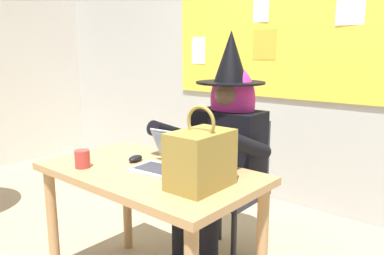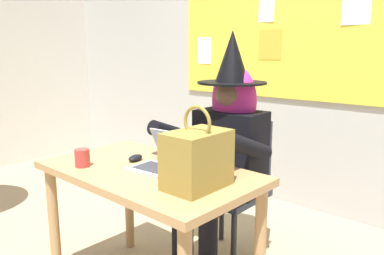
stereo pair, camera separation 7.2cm
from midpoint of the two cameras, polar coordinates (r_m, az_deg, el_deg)
name	(u,v)px [view 1 (the left image)]	position (r m, az deg, el deg)	size (l,w,h in m)	color
wall_back_bulletin	(294,48)	(3.42, 14.28, 11.44)	(6.28, 1.95, 2.74)	#B2B2AD
desk_main	(150,189)	(2.08, -7.31, -9.09)	(1.19, 0.69, 0.74)	tan
chair_at_desk	(234,179)	(2.57, 5.38, -7.69)	(0.42, 0.42, 0.92)	#2D3347
person_costumed	(224,140)	(2.39, 3.96, -1.85)	(0.62, 0.69, 1.48)	black
laptop	(169,161)	(2.02, -4.53, -5.00)	(0.34, 0.31, 0.19)	#B7B7BC
computer_mouse	(135,158)	(2.19, -9.34, -4.55)	(0.06, 0.10, 0.03)	black
handbag	(201,159)	(1.73, 0.09, -4.66)	(0.20, 0.30, 0.38)	olive
coffee_mug	(82,159)	(2.13, -16.92, -4.49)	(0.08, 0.08, 0.10)	#B23833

